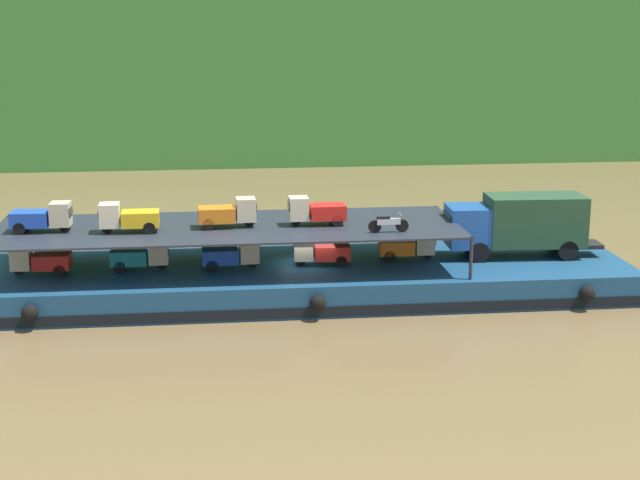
# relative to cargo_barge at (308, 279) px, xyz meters

# --- Properties ---
(ground_plane) EXTENTS (400.00, 400.00, 0.00)m
(ground_plane) POSITION_rel_cargo_barge_xyz_m (0.00, 0.02, -0.75)
(ground_plane) COLOR brown
(cargo_barge) EXTENTS (31.23, 8.57, 1.50)m
(cargo_barge) POSITION_rel_cargo_barge_xyz_m (0.00, 0.00, 0.00)
(cargo_barge) COLOR navy
(cargo_barge) RESTS_ON ground
(covered_lorry) EXTENTS (7.92, 2.54, 3.10)m
(covered_lorry) POSITION_rel_cargo_barge_xyz_m (10.63, 0.38, 2.45)
(covered_lorry) COLOR #1E4C99
(covered_lorry) RESTS_ON cargo_barge
(cargo_rack) EXTENTS (22.03, 7.19, 2.00)m
(cargo_rack) POSITION_rel_cargo_barge_xyz_m (-3.80, 0.02, 2.69)
(cargo_rack) COLOR #232833
(cargo_rack) RESTS_ON cargo_barge
(mini_truck_lower_stern) EXTENTS (2.76, 1.24, 1.38)m
(mini_truck_lower_stern) POSITION_rel_cargo_barge_xyz_m (-12.63, -0.33, 1.44)
(mini_truck_lower_stern) COLOR red
(mini_truck_lower_stern) RESTS_ON cargo_barge
(mini_truck_lower_aft) EXTENTS (2.75, 1.22, 1.38)m
(mini_truck_lower_aft) POSITION_rel_cargo_barge_xyz_m (-8.00, 0.04, 1.44)
(mini_truck_lower_aft) COLOR teal
(mini_truck_lower_aft) RESTS_ON cargo_barge
(mini_truck_lower_mid) EXTENTS (2.77, 1.25, 1.38)m
(mini_truck_lower_mid) POSITION_rel_cargo_barge_xyz_m (-3.69, -0.25, 1.44)
(mini_truck_lower_mid) COLOR #1E47B7
(mini_truck_lower_mid) RESTS_ON cargo_barge
(mini_truck_lower_fore) EXTENTS (2.79, 1.28, 1.38)m
(mini_truck_lower_fore) POSITION_rel_cargo_barge_xyz_m (0.60, -0.11, 1.44)
(mini_truck_lower_fore) COLOR red
(mini_truck_lower_fore) RESTS_ON cargo_barge
(mini_truck_lower_bow) EXTENTS (2.79, 1.28, 1.38)m
(mini_truck_lower_bow) POSITION_rel_cargo_barge_xyz_m (5.02, 0.50, 1.44)
(mini_truck_lower_bow) COLOR orange
(mini_truck_lower_bow) RESTS_ON cargo_barge
(mini_truck_upper_stern) EXTENTS (2.78, 1.27, 1.38)m
(mini_truck_upper_stern) POSITION_rel_cargo_barge_xyz_m (-12.40, -0.16, 3.44)
(mini_truck_upper_stern) COLOR #1E47B7
(mini_truck_upper_stern) RESTS_ON cargo_rack
(mini_truck_upper_mid) EXTENTS (2.76, 1.23, 1.38)m
(mini_truck_upper_mid) POSITION_rel_cargo_barge_xyz_m (-8.44, -0.70, 3.44)
(mini_truck_upper_mid) COLOR gold
(mini_truck_upper_mid) RESTS_ON cargo_rack
(mini_truck_upper_fore) EXTENTS (2.79, 1.29, 1.38)m
(mini_truck_upper_fore) POSITION_rel_cargo_barge_xyz_m (-3.81, -0.16, 3.44)
(mini_truck_upper_fore) COLOR orange
(mini_truck_upper_fore) RESTS_ON cargo_rack
(mini_truck_upper_bow) EXTENTS (2.77, 1.24, 1.38)m
(mini_truck_upper_bow) POSITION_rel_cargo_barge_xyz_m (0.37, -0.16, 3.44)
(mini_truck_upper_bow) COLOR red
(mini_truck_upper_bow) RESTS_ON cargo_rack
(motorcycle_upper_port) EXTENTS (1.90, 0.55, 0.87)m
(motorcycle_upper_port) POSITION_rel_cargo_barge_xyz_m (3.51, -2.13, 3.18)
(motorcycle_upper_port) COLOR black
(motorcycle_upper_port) RESTS_ON cargo_rack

